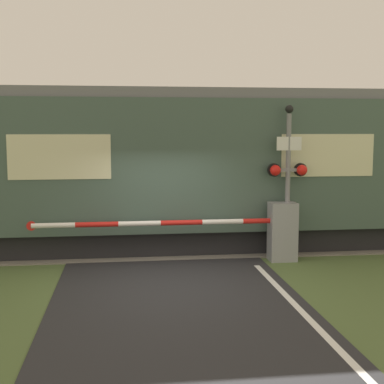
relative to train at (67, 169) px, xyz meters
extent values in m
plane|color=#4C6033|center=(2.26, -3.31, -1.99)|extent=(80.00, 80.00, 0.00)
cube|color=slate|center=(2.26, 0.00, -1.97)|extent=(36.00, 3.20, 0.03)
cube|color=#595451|center=(2.26, -0.72, -1.91)|extent=(36.00, 0.08, 0.10)
cube|color=#595451|center=(2.26, 0.72, -1.91)|extent=(36.00, 0.08, 0.10)
cube|color=black|center=(0.00, 0.00, -1.69)|extent=(20.19, 2.53, 0.60)
cube|color=#42564C|center=(0.00, 0.00, 0.13)|extent=(21.95, 2.97, 3.04)
cube|color=slate|center=(0.00, 0.00, 1.77)|extent=(21.51, 2.74, 0.24)
cube|color=beige|center=(6.04, -1.50, 0.36)|extent=(2.19, 0.02, 0.97)
cube|color=beige|center=(0.00, -1.50, 0.36)|extent=(2.19, 0.02, 0.97)
cube|color=gray|center=(4.89, -1.85, -1.33)|extent=(0.60, 0.44, 1.32)
cylinder|color=gray|center=(4.89, -1.85, -1.07)|extent=(0.16, 0.16, 0.18)
cylinder|color=red|center=(4.43, -1.85, -1.07)|extent=(0.91, 0.11, 0.11)
cylinder|color=white|center=(3.52, -1.85, -1.07)|extent=(0.91, 0.11, 0.11)
cylinder|color=red|center=(2.61, -1.85, -1.07)|extent=(0.91, 0.11, 0.11)
cylinder|color=white|center=(1.70, -1.85, -1.07)|extent=(0.91, 0.11, 0.11)
cylinder|color=red|center=(0.78, -1.85, -1.07)|extent=(0.91, 0.11, 0.11)
cylinder|color=white|center=(-0.13, -1.85, -1.07)|extent=(0.91, 0.11, 0.11)
cylinder|color=red|center=(-0.58, -1.85, -1.07)|extent=(0.20, 0.02, 0.20)
cylinder|color=gray|center=(5.02, -1.75, -0.34)|extent=(0.11, 0.11, 3.29)
cube|color=gray|center=(5.02, -1.75, 0.05)|extent=(0.73, 0.07, 0.07)
sphere|color=red|center=(4.71, -1.80, 0.05)|extent=(0.24, 0.24, 0.24)
sphere|color=red|center=(5.33, -1.80, 0.05)|extent=(0.24, 0.24, 0.24)
cylinder|color=black|center=(4.71, -1.69, 0.05)|extent=(0.30, 0.06, 0.30)
cylinder|color=black|center=(5.33, -1.69, 0.05)|extent=(0.30, 0.06, 0.30)
cube|color=white|center=(5.02, -1.79, 0.64)|extent=(0.56, 0.02, 0.30)
sphere|color=black|center=(5.02, -1.75, 1.40)|extent=(0.18, 0.18, 0.18)
camera|label=1|loc=(1.39, -13.30, 0.95)|focal=50.00mm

